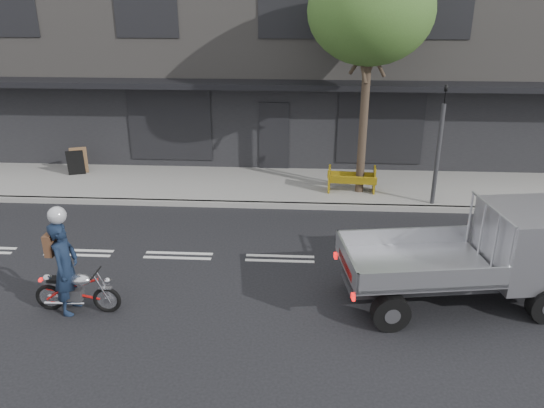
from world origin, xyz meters
The scene contains 11 objects.
ground centered at (0.00, 0.00, 0.00)m, with size 80.00×80.00×0.00m, color black.
sidewalk centered at (0.00, 4.70, 0.07)m, with size 32.00×3.20×0.15m, color gray.
kerb centered at (0.00, 3.10, 0.07)m, with size 32.00×0.20×0.15m, color gray.
building_main centered at (0.00, 11.30, 4.00)m, with size 26.00×10.00×8.00m, color slate.
street_tree centered at (2.20, 4.20, 5.28)m, with size 3.40×3.40×6.74m.
traffic_light_pole centered at (4.20, 3.35, 1.65)m, with size 0.12×0.12×3.50m.
motorcycle centered at (-3.81, -2.37, 0.45)m, with size 1.70×0.49×0.88m.
rider centered at (-3.96, -2.37, 0.94)m, with size 0.68×0.45×1.87m, color #131F34.
flatbed_ute centered at (4.52, -1.47, 1.17)m, with size 4.63×2.41×2.05m.
construction_barrier centered at (1.96, 3.96, 0.55)m, with size 1.44×0.58×0.81m, color yellow, non-canonical shape.
sandwich_board centered at (-6.92, 5.13, 0.58)m, with size 0.54×0.36×0.86m, color black, non-canonical shape.
Camera 1 is at (0.48, -10.95, 5.83)m, focal length 35.00 mm.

